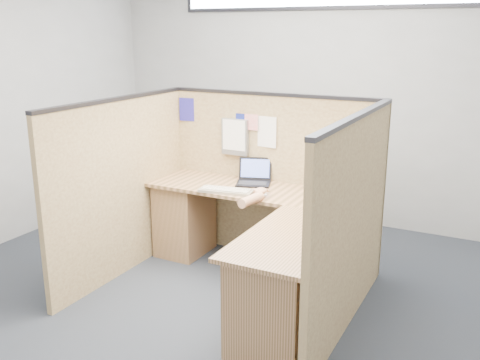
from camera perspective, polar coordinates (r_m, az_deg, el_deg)
The scene contains 13 objects.
floor at distance 4.34m, azimuth -2.27°, elevation -12.54°, with size 5.00×5.00×0.00m, color #21252E.
wall_back at distance 5.93m, azimuth 8.50°, elevation 9.15°, with size 5.00×5.00×0.00m, color #96989B.
cubicle_partitions at distance 4.40m, azimuth 0.36°, elevation -1.33°, with size 2.06×1.83×1.53m.
l_desk at distance 4.33m, azimuth 1.69°, elevation -6.89°, with size 1.95×1.75×0.73m.
laptop at distance 4.79m, azimuth 1.74°, elevation 0.29°, with size 0.35×0.37×0.21m.
keyboard at distance 4.53m, azimuth -1.51°, elevation -1.12°, with size 0.48×0.23×0.03m.
mouse at distance 4.40m, azimuth 2.24°, elevation -1.50°, with size 0.12×0.07×0.05m, color #B7B7BC.
hand_forearm at distance 4.27m, azimuth 1.54°, elevation -1.83°, with size 0.12×0.41×0.09m.
blue_poster at distance 5.17m, azimuth -5.66°, elevation 7.49°, with size 0.16×0.00×0.22m, color navy.
american_flag at distance 4.87m, azimuth 0.45°, elevation 6.07°, with size 0.22×0.01×0.39m.
file_holder at distance 4.91m, azimuth -0.53°, elevation 4.63°, with size 0.26×0.05×0.33m.
paper_left at distance 4.80m, azimuth 2.74°, elevation 5.16°, with size 0.22×0.00×0.28m, color white.
paper_right at distance 4.64m, azimuth 8.57°, elevation 2.56°, with size 0.21×0.00×0.26m, color white.
Camera 1 is at (1.91, -3.32, 2.05)m, focal length 40.00 mm.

